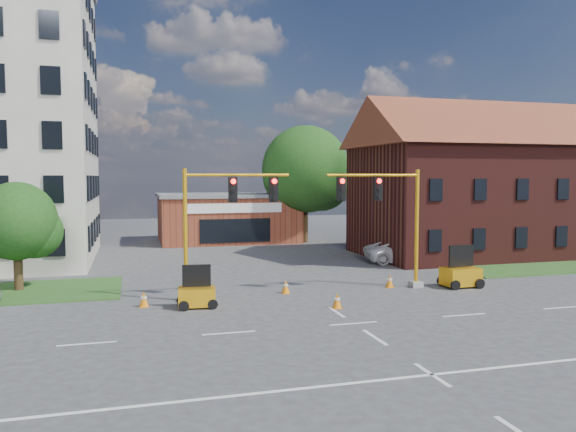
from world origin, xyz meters
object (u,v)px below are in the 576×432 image
object	(u,v)px
signal_mast_east	(388,214)
trailer_east	(461,275)
signal_mast_west	(220,217)
pickup_white	(405,251)
trailer_west	(197,295)

from	to	relation	value
signal_mast_east	trailer_east	xyz separation A→B (m)	(3.91, -0.64, -3.26)
signal_mast_east	trailer_east	bearing A→B (deg)	-9.33
signal_mast_west	pickup_white	bearing A→B (deg)	29.51
signal_mast_east	trailer_west	distance (m)	10.69
trailer_west	trailer_east	xyz separation A→B (m)	(13.95, 0.89, 0.09)
signal_mast_west	pickup_white	size ratio (longest dim) A/B	1.13
trailer_west	trailer_east	size ratio (longest dim) A/B	0.86
signal_mast_east	pickup_white	size ratio (longest dim) A/B	1.13
signal_mast_west	trailer_east	world-z (taller)	signal_mast_west
signal_mast_east	trailer_west	xyz separation A→B (m)	(-10.04, -1.53, -3.35)
trailer_east	pickup_white	distance (m)	8.55
signal_mast_east	trailer_west	world-z (taller)	signal_mast_east
signal_mast_east	trailer_east	size ratio (longest dim) A/B	2.92
signal_mast_west	trailer_east	distance (m)	13.05
trailer_west	pickup_white	size ratio (longest dim) A/B	0.33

